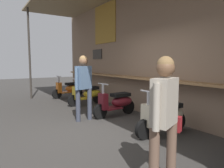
# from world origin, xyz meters

# --- Properties ---
(ground_plane) EXTENTS (34.52, 34.52, 0.00)m
(ground_plane) POSITION_xyz_m (0.00, 0.00, 0.00)
(ground_plane) COLOR #383533
(market_stall_facade) EXTENTS (12.33, 2.65, 3.90)m
(market_stall_facade) POSITION_xyz_m (-0.00, 1.85, 2.17)
(market_stall_facade) COLOR #7F6651
(market_stall_facade) RESTS_ON ground_plane
(scooter_orange) EXTENTS (0.48, 1.40, 0.97)m
(scooter_orange) POSITION_xyz_m (-4.56, 1.08, 0.39)
(scooter_orange) COLOR orange
(scooter_orange) RESTS_ON ground_plane
(scooter_yellow) EXTENTS (0.46, 1.40, 0.97)m
(scooter_yellow) POSITION_xyz_m (-2.74, 1.08, 0.39)
(scooter_yellow) COLOR gold
(scooter_yellow) RESTS_ON ground_plane
(scooter_maroon) EXTENTS (0.46, 1.40, 0.97)m
(scooter_maroon) POSITION_xyz_m (-0.87, 1.08, 0.39)
(scooter_maroon) COLOR maroon
(scooter_maroon) RESTS_ON ground_plane
(scooter_cream) EXTENTS (0.46, 1.40, 0.97)m
(scooter_cream) POSITION_xyz_m (0.92, 1.08, 0.39)
(scooter_cream) COLOR beige
(scooter_cream) RESTS_ON ground_plane
(shopper_with_handbag) EXTENTS (0.43, 0.63, 1.59)m
(shopper_with_handbag) POSITION_xyz_m (2.19, -0.36, 0.96)
(shopper_with_handbag) COLOR brown
(shopper_with_handbag) RESTS_ON ground_plane
(shopper_browsing) EXTENTS (0.33, 0.55, 1.71)m
(shopper_browsing) POSITION_xyz_m (-0.96, 0.08, 1.06)
(shopper_browsing) COLOR #383D4C
(shopper_browsing) RESTS_ON ground_plane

